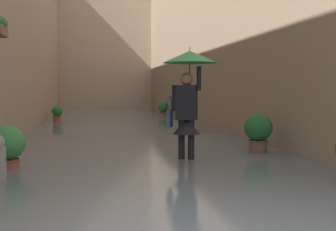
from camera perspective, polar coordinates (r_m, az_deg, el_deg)
The scene contains 9 objects.
ground_plane at distance 15.29m, azimuth -6.25°, elevation -1.81°, with size 60.36×60.36×0.00m, color slate.
flood_water at distance 15.29m, azimuth -6.25°, elevation -1.58°, with size 6.51×30.14×0.12m, color slate.
building_facade_right at distance 15.67m, azimuth -20.60°, elevation 13.84°, with size 2.04×28.14×8.56m.
building_facade_far at distance 28.67m, azimuth -8.35°, elevation 14.09°, with size 9.31×1.80×13.37m, color tan.
person_wading at distance 7.89m, azimuth 2.66°, elevation 4.20°, with size 0.99×0.99×2.19m.
potted_plant_mid_left at distance 20.56m, azimuth -0.64°, elevation 0.94°, with size 0.50×0.50×0.87m.
potted_plant_far_right at distance 7.56m, azimuth -20.80°, elevation -3.90°, with size 0.66×0.66×0.84m.
potted_plant_near_left at distance 9.06m, azimuth 11.88°, elevation -2.17°, with size 0.59×0.59×0.91m.
potted_plant_mid_right at distance 17.76m, azimuth -14.51°, elevation 0.20°, with size 0.43×0.43×0.73m.
Camera 1 is at (1.13, 3.11, 1.42)m, focal length 45.92 mm.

